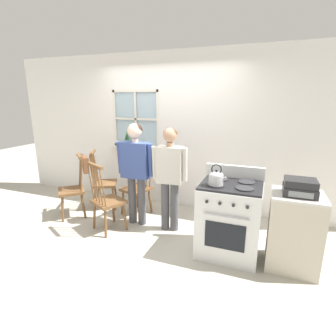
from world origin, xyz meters
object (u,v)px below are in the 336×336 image
at_px(stereo, 300,187).
at_px(person_teen_center, 170,171).
at_px(stove, 229,218).
at_px(potted_plant, 127,141).
at_px(kettle, 216,178).
at_px(handbag, 85,164).
at_px(chair_near_stove, 137,189).
at_px(person_elderly_left, 136,164).
at_px(chair_center_cluster, 104,183).
at_px(side_counter, 294,231).
at_px(chair_by_window, 73,190).
at_px(chair_near_wall, 107,201).

bearing_deg(stereo, person_teen_center, 167.55).
relative_size(stove, potted_plant, 3.48).
height_order(kettle, handbag, kettle).
bearing_deg(chair_near_stove, stereo, 91.94).
distance_m(chair_near_stove, person_elderly_left, 0.61).
height_order(chair_near_stove, stereo, stereo).
bearing_deg(chair_center_cluster, handbag, 137.26).
bearing_deg(side_counter, kettle, -173.40).
height_order(chair_center_cluster, potted_plant, potted_plant).
height_order(chair_by_window, person_teen_center, person_teen_center).
xyz_separation_m(chair_near_wall, potted_plant, (-0.34, 1.24, 0.68)).
bearing_deg(stereo, stove, 176.21).
distance_m(person_elderly_left, side_counter, 2.28).
bearing_deg(stereo, chair_by_window, 175.89).
bearing_deg(handbag, chair_near_wall, -30.66).
height_order(chair_center_cluster, stereo, stereo).
bearing_deg(stereo, potted_plant, 156.21).
height_order(chair_center_cluster, side_counter, chair_center_cluster).
height_order(chair_near_stove, handbag, same).
relative_size(stove, kettle, 4.39).
bearing_deg(stove, stereo, -3.79).
height_order(chair_near_wall, kettle, kettle).
distance_m(chair_center_cluster, side_counter, 3.13).
relative_size(chair_near_wall, stereo, 3.06).
bearing_deg(potted_plant, person_teen_center, -36.62).
height_order(chair_center_cluster, person_elderly_left, person_elderly_left).
xyz_separation_m(chair_near_stove, side_counter, (2.35, -0.65, -0.01)).
bearing_deg(person_elderly_left, side_counter, -10.13).
distance_m(stove, kettle, 0.59).
bearing_deg(chair_center_cluster, potted_plant, -49.27).
bearing_deg(person_elderly_left, person_teen_center, -2.02).
relative_size(kettle, handbag, 0.80).
height_order(kettle, potted_plant, potted_plant).
height_order(chair_near_stove, person_elderly_left, person_elderly_left).
xyz_separation_m(side_counter, stereo, (0.00, -0.02, 0.54)).
height_order(chair_center_cluster, person_teen_center, person_teen_center).
bearing_deg(kettle, chair_by_window, 172.43).
height_order(chair_near_stove, kettle, kettle).
xyz_separation_m(chair_near_stove, stereo, (2.35, -0.68, 0.53)).
bearing_deg(kettle, chair_near_wall, 176.52).
distance_m(chair_near_wall, handbag, 0.86).
bearing_deg(potted_plant, stove, -29.72).
distance_m(handbag, stereo, 3.17).
xyz_separation_m(chair_near_wall, person_teen_center, (0.85, 0.35, 0.46)).
bearing_deg(kettle, chair_near_stove, 152.43).
height_order(chair_near_wall, stove, stove).
distance_m(chair_center_cluster, potted_plant, 0.88).
distance_m(chair_center_cluster, person_teen_center, 1.53).
bearing_deg(handbag, chair_by_window, -136.52).
bearing_deg(chair_near_wall, handbag, -3.29).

